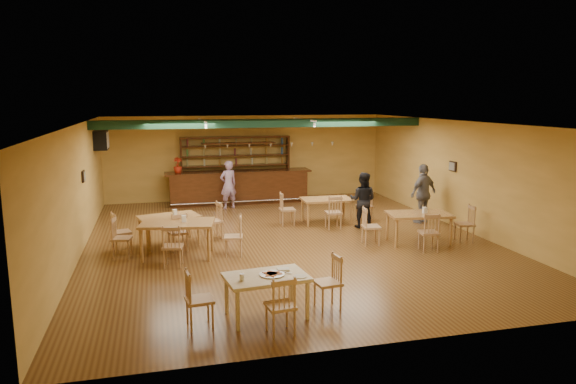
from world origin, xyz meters
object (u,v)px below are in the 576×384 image
object	(u,v)px
bar_counter	(239,187)
patron_right_a	(363,200)
dining_table_a	(169,230)
dining_table_c	(178,239)
near_table	(266,296)
patron_bar	(228,185)
dining_table_d	(418,228)
dining_table_b	(326,211)

from	to	relation	value
bar_counter	patron_right_a	distance (m)	5.19
dining_table_a	patron_right_a	world-z (taller)	patron_right_a
bar_counter	dining_table_c	size ratio (longest dim) A/B	3.06
near_table	patron_bar	bearing A→B (deg)	79.67
near_table	patron_right_a	world-z (taller)	patron_right_a
dining_table_c	dining_table_d	size ratio (longest dim) A/B	1.07
dining_table_a	dining_table_b	xyz separation A→B (m)	(4.53, 1.23, 0.00)
bar_counter	dining_table_b	size ratio (longest dim) A/B	3.46
dining_table_a	dining_table_b	bearing A→B (deg)	-0.24
dining_table_c	bar_counter	bearing A→B (deg)	79.37
bar_counter	patron_bar	distance (m)	0.98
patron_right_a	dining_table_d	bearing A→B (deg)	144.58
dining_table_c	patron_bar	size ratio (longest dim) A/B	1.03
near_table	patron_right_a	bearing A→B (deg)	47.62
bar_counter	dining_table_a	world-z (taller)	bar_counter
near_table	bar_counter	bearing A→B (deg)	77.21
dining_table_c	near_table	distance (m)	4.03
patron_bar	dining_table_d	bearing A→B (deg)	108.67
dining_table_b	dining_table_a	bearing A→B (deg)	-162.77
patron_bar	patron_right_a	xyz separation A→B (m)	(3.31, -3.52, -0.01)
bar_counter	patron_bar	bearing A→B (deg)	-120.05
dining_table_d	patron_right_a	size ratio (longest dim) A/B	0.98
patron_bar	patron_right_a	distance (m)	4.83
near_table	dining_table_d	bearing A→B (deg)	30.74
dining_table_b	bar_counter	bearing A→B (deg)	121.83
dining_table_c	dining_table_d	world-z (taller)	dining_table_c
dining_table_a	patron_right_a	size ratio (longest dim) A/B	0.92
dining_table_b	patron_bar	bearing A→B (deg)	134.68
near_table	dining_table_a	bearing A→B (deg)	99.59
dining_table_b	dining_table_c	bearing A→B (deg)	-149.46
dining_table_c	patron_right_a	xyz separation A→B (m)	(5.17, 1.57, 0.38)
dining_table_d	patron_right_a	distance (m)	2.04
near_table	patron_right_a	distance (m)	6.67
bar_counter	dining_table_d	size ratio (longest dim) A/B	3.27
dining_table_b	patron_bar	world-z (taller)	patron_bar
dining_table_c	near_table	world-z (taller)	dining_table_c
dining_table_c	near_table	bearing A→B (deg)	-60.62
dining_table_c	near_table	size ratio (longest dim) A/B	1.22
bar_counter	dining_table_b	world-z (taller)	bar_counter
bar_counter	dining_table_a	bearing A→B (deg)	-117.67
patron_bar	patron_right_a	world-z (taller)	patron_bar
dining_table_d	patron_bar	size ratio (longest dim) A/B	0.96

